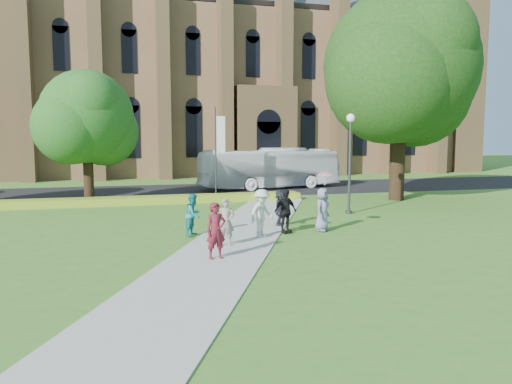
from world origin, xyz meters
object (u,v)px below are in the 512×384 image
object	(u,v)px
large_tree	(400,67)
tour_coach	(270,168)
pedestrian_0	(216,231)
streetlamp	(350,151)

from	to	relation	value
large_tree	tour_coach	world-z (taller)	large_tree
tour_coach	pedestrian_0	world-z (taller)	tour_coach
pedestrian_0	tour_coach	bearing A→B (deg)	58.14
streetlamp	large_tree	bearing A→B (deg)	39.29
streetlamp	pedestrian_0	size ratio (longest dim) A/B	2.80
large_tree	tour_coach	size ratio (longest dim) A/B	1.17
pedestrian_0	large_tree	bearing A→B (deg)	30.89
streetlamp	large_tree	xyz separation A→B (m)	(5.50, 4.50, 5.07)
large_tree	tour_coach	xyz separation A→B (m)	(-5.82, 8.78, -6.77)
pedestrian_0	streetlamp	bearing A→B (deg)	32.16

